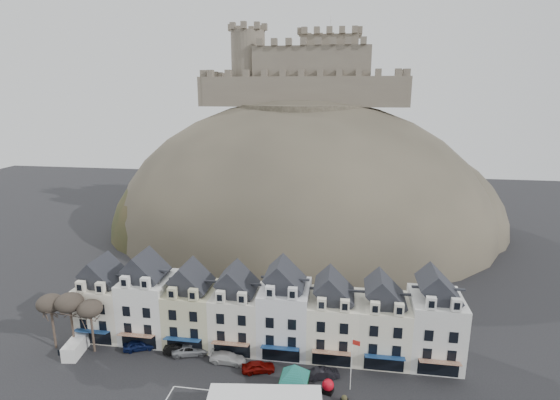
# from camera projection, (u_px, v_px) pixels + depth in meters

# --- Properties ---
(townhouse_terrace) EXTENTS (54.40, 9.35, 11.80)m
(townhouse_terrace) POSITION_uv_depth(u_px,v_px,m) (262.00, 311.00, 62.19)
(townhouse_terrace) COLOR white
(townhouse_terrace) RESTS_ON ground
(castle_hill) EXTENTS (100.00, 76.00, 68.00)m
(castle_hill) POSITION_uv_depth(u_px,v_px,m) (305.00, 231.00, 114.07)
(castle_hill) COLOR #39352C
(castle_hill) RESTS_ON ground
(castle) EXTENTS (50.20, 22.20, 22.00)m
(castle) POSITION_uv_depth(u_px,v_px,m) (307.00, 73.00, 111.09)
(castle) COLOR #685D50
(castle) RESTS_ON ground
(tree_left_far) EXTENTS (3.61, 3.61, 8.24)m
(tree_left_far) POSITION_uv_depth(u_px,v_px,m) (50.00, 304.00, 60.87)
(tree_left_far) COLOR #3C2F26
(tree_left_far) RESTS_ON ground
(tree_left_mid) EXTENTS (3.78, 3.78, 8.64)m
(tree_left_mid) POSITION_uv_depth(u_px,v_px,m) (69.00, 303.00, 60.34)
(tree_left_mid) COLOR #3C2F26
(tree_left_mid) RESTS_ON ground
(tree_left_near) EXTENTS (3.43, 3.43, 7.84)m
(tree_left_near) POSITION_uv_depth(u_px,v_px,m) (90.00, 309.00, 60.07)
(tree_left_near) COLOR #3C2F26
(tree_left_near) RESTS_ON ground
(bus_shelter) EXTENTS (6.78, 6.78, 4.31)m
(bus_shelter) POSITION_uv_depth(u_px,v_px,m) (295.00, 371.00, 51.88)
(bus_shelter) COLOR black
(bus_shelter) RESTS_ON ground
(red_buoy) EXTENTS (1.51, 1.51, 1.80)m
(red_buoy) POSITION_uv_depth(u_px,v_px,m) (328.00, 386.00, 53.01)
(red_buoy) COLOR black
(red_buoy) RESTS_ON ground
(flagpole) EXTENTS (0.99, 0.37, 7.13)m
(flagpole) POSITION_uv_depth(u_px,v_px,m) (352.00, 361.00, 52.76)
(flagpole) COLOR silver
(flagpole) RESTS_ON ground
(white_van) EXTENTS (2.55, 4.71, 2.04)m
(white_van) POSITION_uv_depth(u_px,v_px,m) (75.00, 347.00, 60.78)
(white_van) COLOR white
(white_van) RESTS_ON ground
(planter_west) EXTENTS (1.05, 0.70, 1.00)m
(planter_west) POSITION_uv_depth(u_px,v_px,m) (344.00, 399.00, 51.37)
(planter_west) COLOR black
(planter_west) RESTS_ON ground
(car_navy) EXTENTS (4.74, 3.41, 1.50)m
(car_navy) POSITION_uv_depth(u_px,v_px,m) (139.00, 345.00, 61.90)
(car_navy) COLOR #0B143B
(car_navy) RESTS_ON ground
(car_black) EXTENTS (4.71, 2.14, 1.50)m
(car_black) POSITION_uv_depth(u_px,v_px,m) (180.00, 349.00, 60.94)
(car_black) COLOR black
(car_black) RESTS_ON ground
(car_silver) EXTENTS (5.58, 3.89, 1.43)m
(car_silver) POSITION_uv_depth(u_px,v_px,m) (191.00, 349.00, 60.91)
(car_silver) COLOR gray
(car_silver) RESTS_ON ground
(car_white) EXTENTS (5.04, 2.28, 1.43)m
(car_white) POSITION_uv_depth(u_px,v_px,m) (228.00, 358.00, 58.92)
(car_white) COLOR silver
(car_white) RESTS_ON ground
(car_maroon) EXTENTS (4.64, 2.89, 1.47)m
(car_maroon) POSITION_uv_depth(u_px,v_px,m) (258.00, 367.00, 57.01)
(car_maroon) COLOR #660805
(car_maroon) RESTS_ON ground
(car_charcoal) EXTENTS (4.34, 2.64, 1.35)m
(car_charcoal) POSITION_uv_depth(u_px,v_px,m) (323.00, 373.00, 55.76)
(car_charcoal) COLOR black
(car_charcoal) RESTS_ON ground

